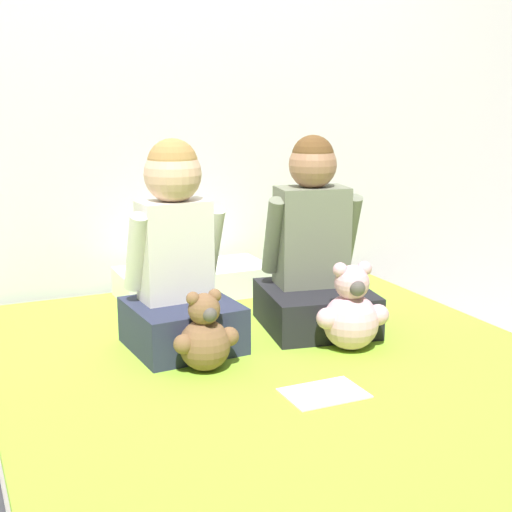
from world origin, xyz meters
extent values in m
cube|color=silver|center=(0.00, 1.10, 1.25)|extent=(8.00, 0.06, 2.50)
cube|color=#2D2D33|center=(0.00, 0.00, 0.13)|extent=(1.63, 2.05, 0.25)
cube|color=silver|center=(0.00, 0.00, 0.36)|extent=(1.59, 2.01, 0.22)
cube|color=#8CC633|center=(0.00, 0.00, 0.49)|extent=(1.61, 2.03, 0.03)
cube|color=#282D47|center=(-0.23, 0.31, 0.57)|extent=(0.33, 0.34, 0.14)
cube|color=silver|center=(-0.23, 0.36, 0.80)|extent=(0.22, 0.14, 0.31)
sphere|color=#DBAD89|center=(-0.23, 0.36, 1.03)|extent=(0.17, 0.17, 0.17)
sphere|color=#A37A42|center=(-0.23, 0.36, 1.06)|extent=(0.15, 0.15, 0.15)
cylinder|color=silver|center=(-0.35, 0.35, 0.81)|extent=(0.07, 0.14, 0.25)
cylinder|color=silver|center=(-0.11, 0.37, 0.81)|extent=(0.07, 0.14, 0.25)
cube|color=black|center=(0.24, 0.31, 0.57)|extent=(0.40, 0.42, 0.14)
cube|color=slate|center=(0.25, 0.37, 0.80)|extent=(0.25, 0.18, 0.33)
sphere|color=#9E7051|center=(0.25, 0.37, 1.04)|extent=(0.16, 0.16, 0.16)
sphere|color=brown|center=(0.25, 0.37, 1.07)|extent=(0.14, 0.14, 0.14)
cylinder|color=slate|center=(0.12, 0.39, 0.81)|extent=(0.08, 0.15, 0.27)
cylinder|color=slate|center=(0.38, 0.34, 0.81)|extent=(0.08, 0.15, 0.27)
sphere|color=brown|center=(-0.23, 0.12, 0.57)|extent=(0.15, 0.15, 0.15)
sphere|color=brown|center=(-0.23, 0.12, 0.68)|extent=(0.09, 0.09, 0.09)
sphere|color=#4C4742|center=(-0.22, 0.08, 0.68)|extent=(0.04, 0.04, 0.04)
sphere|color=brown|center=(-0.26, 0.11, 0.72)|extent=(0.04, 0.04, 0.04)
sphere|color=brown|center=(-0.19, 0.12, 0.72)|extent=(0.04, 0.04, 0.04)
sphere|color=brown|center=(-0.30, 0.10, 0.59)|extent=(0.06, 0.06, 0.06)
sphere|color=brown|center=(-0.16, 0.10, 0.59)|extent=(0.06, 0.06, 0.06)
sphere|color=#DBA3B2|center=(0.24, 0.09, 0.59)|extent=(0.17, 0.17, 0.17)
sphere|color=#DBA3B2|center=(0.24, 0.09, 0.71)|extent=(0.11, 0.11, 0.11)
sphere|color=#4C4742|center=(0.23, 0.05, 0.71)|extent=(0.05, 0.05, 0.05)
sphere|color=#DBA3B2|center=(0.20, 0.10, 0.75)|extent=(0.05, 0.05, 0.05)
sphere|color=#DBA3B2|center=(0.28, 0.08, 0.75)|extent=(0.05, 0.05, 0.05)
sphere|color=#DBA3B2|center=(0.16, 0.09, 0.61)|extent=(0.07, 0.07, 0.07)
sphere|color=#DBA3B2|center=(0.32, 0.06, 0.61)|extent=(0.07, 0.07, 0.07)
cube|color=white|center=(0.00, 0.86, 0.56)|extent=(0.58, 0.28, 0.11)
cube|color=white|center=(0.00, -0.17, 0.50)|extent=(0.21, 0.15, 0.00)
camera|label=1|loc=(-0.88, -1.69, 1.28)|focal=50.00mm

